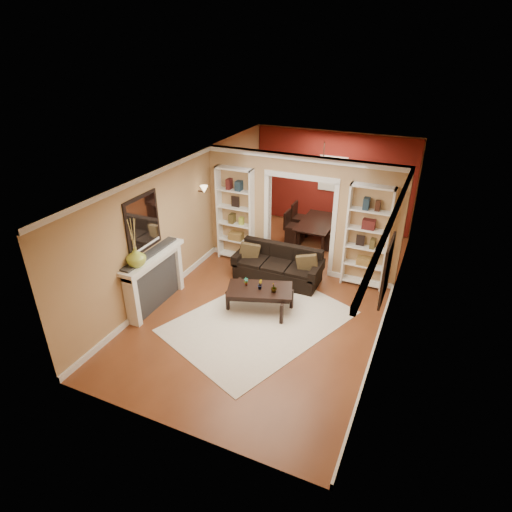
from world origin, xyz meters
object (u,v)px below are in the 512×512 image
at_px(sofa, 278,265).
at_px(fireplace, 156,281).
at_px(coffee_table, 260,299).
at_px(bookshelf_right, 367,237).
at_px(dining_table, 318,231).
at_px(bookshelf_left, 236,215).

xyz_separation_m(sofa, fireplace, (-1.86, -1.95, 0.20)).
relative_size(coffee_table, fireplace, 0.75).
height_order(sofa, coffee_table, sofa).
bearing_deg(sofa, bookshelf_right, 18.04).
bearing_deg(coffee_table, fireplace, -179.02).
height_order(coffee_table, dining_table, dining_table).
distance_m(coffee_table, dining_table, 3.59).
xyz_separation_m(coffee_table, fireplace, (-1.96, -0.72, 0.34)).
xyz_separation_m(bookshelf_left, bookshelf_right, (3.10, 0.00, 0.00)).
bearing_deg(sofa, dining_table, 84.27).
height_order(sofa, fireplace, fireplace).
bearing_deg(bookshelf_left, bookshelf_right, 0.00).
height_order(sofa, bookshelf_right, bookshelf_right).
distance_m(coffee_table, fireplace, 2.11).
bearing_deg(dining_table, bookshelf_left, 138.74).
relative_size(sofa, bookshelf_left, 0.85).
relative_size(fireplace, dining_table, 1.07).
height_order(sofa, bookshelf_left, bookshelf_left).
bearing_deg(coffee_table, bookshelf_right, 28.17).
bearing_deg(bookshelf_left, coffee_table, -51.93).
height_order(bookshelf_right, fireplace, bookshelf_right).
distance_m(bookshelf_right, fireplace, 4.47).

